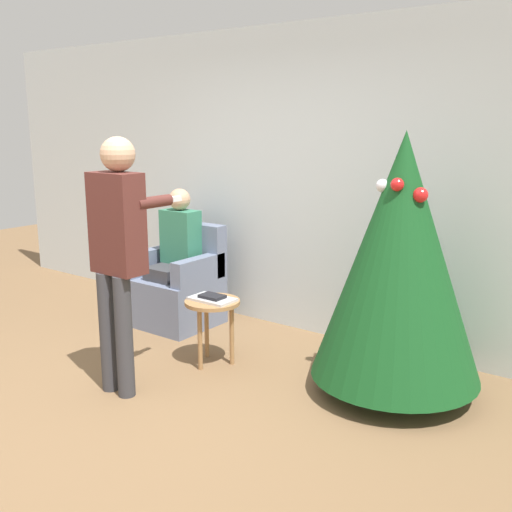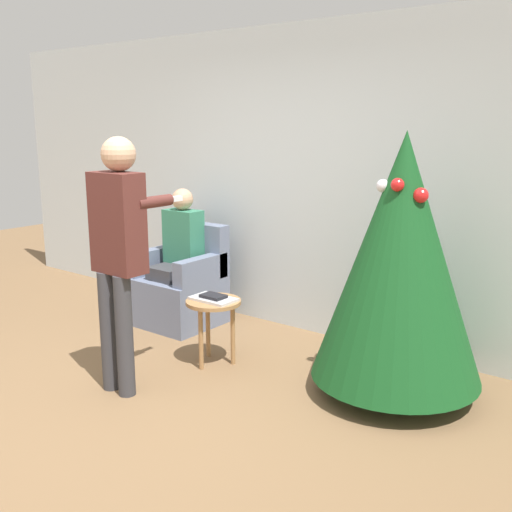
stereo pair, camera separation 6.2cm
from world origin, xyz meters
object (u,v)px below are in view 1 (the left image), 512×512
Objects in this scene: christmas_tree at (400,258)px; armchair at (178,288)px; person_standing at (118,243)px; person_seated at (175,251)px; side_stool at (212,310)px.

christmas_tree is 1.95× the size of armchair.
person_standing is at bearing -144.50° from christmas_tree.
person_seated is at bearing 119.22° from person_standing.
christmas_tree is 2.36m from armchair.
person_seated is at bearing 175.90° from christmas_tree.
person_seated is at bearing 149.59° from side_stool.
christmas_tree is at bearing -4.10° from person_seated.
christmas_tree is 1.51m from side_stool.
person_standing is (0.71, -1.30, 0.73)m from armchair.
christmas_tree reaches higher than side_stool.
person_standing reaches higher than person_seated.
armchair reaches higher than side_stool.
side_stool is at bearing -30.41° from person_seated.
christmas_tree is 2.29m from person_seated.
person_standing is (0.71, -1.27, 0.36)m from person_seated.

